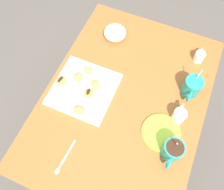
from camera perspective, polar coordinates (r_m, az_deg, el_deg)
The scene contains 18 objects.
ground_plane at distance 1.83m, azimuth 1.96°, elevation -10.82°, with size 8.00×8.00×0.00m, color #514C47.
dining_table at distance 1.25m, azimuth 2.82°, elevation -3.64°, with size 1.07×0.77×0.75m.
pastry_plate_square at distance 1.15m, azimuth -6.99°, elevation 1.44°, with size 0.30×0.30×0.02m, color white.
coffee_mug_teal_left at distance 1.16m, azimuth 19.23°, elevation 1.96°, with size 0.13×0.09×0.15m.
coffee_mug_teal_right at distance 1.02m, azimuth 14.77°, elevation -13.15°, with size 0.13×0.09×0.15m.
cream_pitcher_white at distance 1.09m, azimuth 16.35°, elevation -4.83°, with size 0.10×0.06×0.07m.
ice_cream_bowl at distance 1.30m, azimuth 0.72°, elevation 15.40°, with size 0.12×0.12×0.09m.
chocolate_sauce_pitcher at distance 1.29m, azimuth 20.90°, elevation 8.97°, with size 0.09×0.05×0.06m.
saucer_lime_left at distance 1.08m, azimuth 12.05°, elevation -9.10°, with size 0.18×0.18×0.01m, color #9EC633.
loose_spoon_near_saucer at distance 1.05m, azimuth -12.02°, elevation -15.69°, with size 0.16×0.02×0.01m.
beignet_0 at distance 1.12m, azimuth -4.19°, elevation 2.35°, with size 0.05×0.04×0.04m, color #D19347.
beignet_1 at distance 1.15m, azimuth -8.36°, elevation 4.43°, with size 0.05×0.04×0.04m, color #D19347.
beignet_2 at distance 1.17m, azimuth -5.94°, elevation 6.06°, with size 0.04×0.04×0.04m, color #D19347.
beignet_3 at distance 1.10m, azimuth -5.81°, elevation 0.32°, with size 0.05×0.05×0.04m, color #D19347.
chocolate_drizzle_3 at distance 1.09m, azimuth -5.90°, elevation 0.77°, with size 0.03×0.02×0.01m, color black.
beignet_4 at distance 1.08m, azimuth -8.23°, elevation -3.75°, with size 0.04×0.05×0.03m, color #D19347.
beignet_5 at distance 1.16m, azimuth -12.55°, elevation 3.31°, with size 0.05×0.05×0.04m, color #D19347.
chocolate_drizzle_5 at distance 1.14m, azimuth -12.74°, elevation 3.78°, with size 0.04×0.02×0.01m, color black.
Camera 1 is at (0.46, 0.13, 1.77)m, focal length 36.81 mm.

